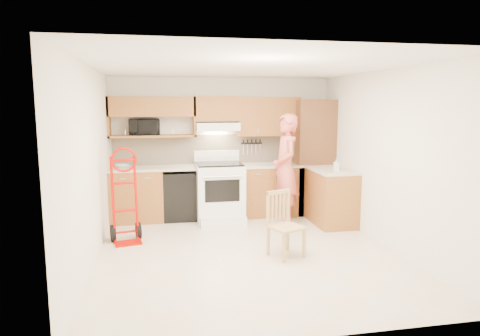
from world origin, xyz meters
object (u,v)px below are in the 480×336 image
object	(u,v)px
person	(286,169)
dining_chair	(286,225)
range	(220,187)
microwave	(144,127)
hand_truck	(126,200)

from	to	relation	value
person	dining_chair	distance (m)	1.75
range	person	xyz separation A→B (m)	(1.08, -0.33, 0.34)
microwave	hand_truck	distance (m)	1.67
dining_chair	hand_truck	bearing A→B (deg)	132.10
hand_truck	dining_chair	distance (m)	2.37
microwave	person	world-z (taller)	person
person	dining_chair	size ratio (longest dim) A/B	2.14
dining_chair	microwave	bearing A→B (deg)	106.51
person	hand_truck	distance (m)	2.68
microwave	dining_chair	bearing A→B (deg)	-57.86
hand_truck	microwave	bearing A→B (deg)	66.95
person	hand_truck	bearing A→B (deg)	-76.27
person	range	bearing A→B (deg)	-105.76
person	microwave	bearing A→B (deg)	-106.28
range	person	distance (m)	1.18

